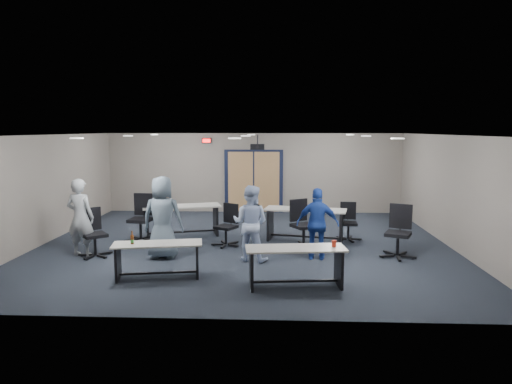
{
  "coord_description": "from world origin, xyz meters",
  "views": [
    {
      "loc": [
        0.79,
        -11.01,
        2.84
      ],
      "look_at": [
        0.3,
        -0.3,
        1.36
      ],
      "focal_mm": 32.0,
      "sensor_mm": 36.0,
      "label": 1
    }
  ],
  "objects_px": {
    "table_back_right": "(305,219)",
    "chair_back_a": "(140,218)",
    "chair_loose_left": "(95,233)",
    "person_plaid": "(163,217)",
    "chair_back_c": "(304,224)",
    "chair_loose_right": "(398,232)",
    "chair_back_b": "(226,225)",
    "person_gray": "(80,217)",
    "person_navy": "(318,224)",
    "table_back_left": "(182,215)",
    "chair_back_d": "(348,222)",
    "person_lightblue": "(250,223)",
    "table_front_right": "(296,260)",
    "table_front_left": "(157,254)"
  },
  "relations": [
    {
      "from": "chair_back_a",
      "to": "person_gray",
      "type": "height_order",
      "value": "person_gray"
    },
    {
      "from": "table_front_right",
      "to": "chair_loose_left",
      "type": "height_order",
      "value": "chair_loose_left"
    },
    {
      "from": "chair_back_a",
      "to": "person_lightblue",
      "type": "height_order",
      "value": "person_lightblue"
    },
    {
      "from": "table_back_left",
      "to": "table_back_right",
      "type": "height_order",
      "value": "table_back_right"
    },
    {
      "from": "chair_loose_right",
      "to": "person_gray",
      "type": "bearing_deg",
      "value": -154.2
    },
    {
      "from": "table_back_right",
      "to": "chair_back_a",
      "type": "relative_size",
      "value": 1.79
    },
    {
      "from": "chair_loose_left",
      "to": "person_plaid",
      "type": "height_order",
      "value": "person_plaid"
    },
    {
      "from": "chair_loose_left",
      "to": "person_navy",
      "type": "bearing_deg",
      "value": -38.59
    },
    {
      "from": "chair_back_a",
      "to": "chair_loose_left",
      "type": "xyz_separation_m",
      "value": [
        -0.59,
        -1.47,
        -0.06
      ]
    },
    {
      "from": "table_front_right",
      "to": "chair_back_b",
      "type": "distance_m",
      "value": 3.25
    },
    {
      "from": "chair_back_a",
      "to": "chair_loose_right",
      "type": "bearing_deg",
      "value": -5.38
    },
    {
      "from": "table_back_left",
      "to": "person_navy",
      "type": "xyz_separation_m",
      "value": [
        3.42,
        -2.03,
        0.22
      ]
    },
    {
      "from": "chair_back_a",
      "to": "person_gray",
      "type": "bearing_deg",
      "value": -117.68
    },
    {
      "from": "table_front_right",
      "to": "person_gray",
      "type": "height_order",
      "value": "person_gray"
    },
    {
      "from": "person_lightblue",
      "to": "table_front_right",
      "type": "bearing_deg",
      "value": 134.4
    },
    {
      "from": "chair_loose_left",
      "to": "table_front_right",
      "type": "bearing_deg",
      "value": -60.84
    },
    {
      "from": "person_plaid",
      "to": "chair_loose_left",
      "type": "bearing_deg",
      "value": 0.8
    },
    {
      "from": "chair_back_b",
      "to": "chair_loose_right",
      "type": "bearing_deg",
      "value": 18.05
    },
    {
      "from": "chair_back_a",
      "to": "chair_back_d",
      "type": "height_order",
      "value": "chair_back_a"
    },
    {
      "from": "table_front_left",
      "to": "person_lightblue",
      "type": "xyz_separation_m",
      "value": [
        1.71,
        1.27,
        0.35
      ]
    },
    {
      "from": "chair_back_a",
      "to": "person_navy",
      "type": "height_order",
      "value": "person_navy"
    },
    {
      "from": "chair_back_a",
      "to": "person_plaid",
      "type": "xyz_separation_m",
      "value": [
        0.96,
        -1.48,
        0.32
      ]
    },
    {
      "from": "chair_back_d",
      "to": "person_navy",
      "type": "xyz_separation_m",
      "value": [
        -0.95,
        -1.75,
        0.3
      ]
    },
    {
      "from": "chair_back_d",
      "to": "person_lightblue",
      "type": "distance_m",
      "value": 3.09
    },
    {
      "from": "table_front_left",
      "to": "chair_loose_left",
      "type": "distance_m",
      "value": 2.25
    },
    {
      "from": "chair_back_a",
      "to": "person_lightblue",
      "type": "distance_m",
      "value": 3.3
    },
    {
      "from": "table_front_left",
      "to": "chair_loose_right",
      "type": "distance_m",
      "value": 5.23
    },
    {
      "from": "person_plaid",
      "to": "person_navy",
      "type": "distance_m",
      "value": 3.41
    },
    {
      "from": "table_back_left",
      "to": "chair_loose_left",
      "type": "distance_m",
      "value": 2.58
    },
    {
      "from": "table_back_right",
      "to": "person_lightblue",
      "type": "distance_m",
      "value": 2.23
    },
    {
      "from": "table_back_right",
      "to": "chair_back_a",
      "type": "height_order",
      "value": "chair_back_a"
    },
    {
      "from": "chair_back_c",
      "to": "person_plaid",
      "type": "relative_size",
      "value": 0.63
    },
    {
      "from": "table_front_right",
      "to": "chair_back_b",
      "type": "height_order",
      "value": "chair_back_b"
    },
    {
      "from": "chair_back_a",
      "to": "chair_back_c",
      "type": "bearing_deg",
      "value": 0.02
    },
    {
      "from": "person_gray",
      "to": "person_plaid",
      "type": "xyz_separation_m",
      "value": [
        1.89,
        -0.08,
        0.03
      ]
    },
    {
      "from": "chair_back_b",
      "to": "chair_loose_right",
      "type": "distance_m",
      "value": 4.02
    },
    {
      "from": "table_back_left",
      "to": "chair_back_b",
      "type": "xyz_separation_m",
      "value": [
        1.28,
        -0.99,
        -0.05
      ]
    },
    {
      "from": "table_front_left",
      "to": "person_plaid",
      "type": "xyz_separation_m",
      "value": [
        -0.23,
        1.36,
        0.44
      ]
    },
    {
      "from": "person_navy",
      "to": "chair_back_d",
      "type": "bearing_deg",
      "value": -110.19
    },
    {
      "from": "chair_back_c",
      "to": "chair_loose_right",
      "type": "xyz_separation_m",
      "value": [
        2.04,
        -0.8,
        0.01
      ]
    },
    {
      "from": "chair_loose_left",
      "to": "table_back_right",
      "type": "bearing_deg",
      "value": -19.75
    },
    {
      "from": "chair_loose_right",
      "to": "table_front_right",
      "type": "bearing_deg",
      "value": -115.14
    },
    {
      "from": "table_back_left",
      "to": "chair_back_b",
      "type": "relative_size",
      "value": 2.08
    },
    {
      "from": "chair_back_a",
      "to": "person_navy",
      "type": "relative_size",
      "value": 0.76
    },
    {
      "from": "table_front_left",
      "to": "person_lightblue",
      "type": "relative_size",
      "value": 1.06
    },
    {
      "from": "table_front_right",
      "to": "table_back_left",
      "type": "distance_m",
      "value": 4.79
    },
    {
      "from": "table_back_left",
      "to": "person_gray",
      "type": "relative_size",
      "value": 1.22
    },
    {
      "from": "table_front_right",
      "to": "chair_back_c",
      "type": "bearing_deg",
      "value": 77.61
    },
    {
      "from": "person_gray",
      "to": "chair_loose_right",
      "type": "bearing_deg",
      "value": -168.6
    },
    {
      "from": "chair_back_b",
      "to": "person_gray",
      "type": "distance_m",
      "value": 3.34
    }
  ]
}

